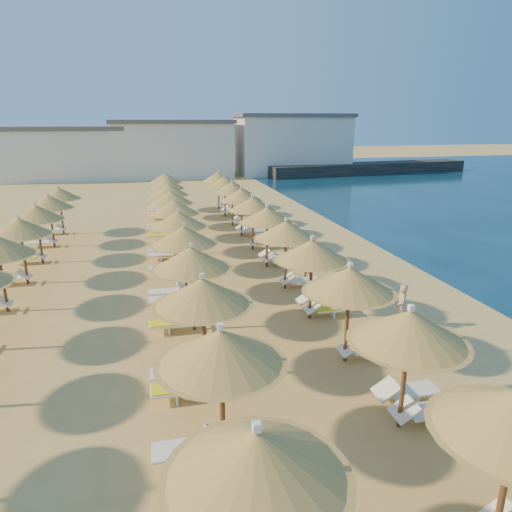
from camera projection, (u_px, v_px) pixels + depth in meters
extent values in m
plane|color=tan|center=(243.00, 321.00, 17.17)|extent=(220.00, 220.00, 0.00)
cube|color=black|center=(369.00, 168.00, 64.10)|extent=(30.26, 7.63, 1.50)
cube|color=white|center=(63.00, 155.00, 57.45)|extent=(15.00, 8.00, 6.00)
cube|color=#59514C|center=(60.00, 129.00, 56.52)|extent=(15.60, 8.48, 0.50)
cube|color=white|center=(173.00, 151.00, 60.10)|extent=(15.00, 8.00, 6.80)
cube|color=#59514C|center=(172.00, 122.00, 59.05)|extent=(15.60, 8.48, 0.50)
cube|color=white|center=(292.00, 146.00, 63.67)|extent=(15.00, 8.00, 7.60)
cube|color=#59514C|center=(292.00, 116.00, 62.51)|extent=(15.60, 8.48, 0.50)
cylinder|color=brown|center=(505.00, 483.00, 7.84)|extent=(0.12, 0.12, 2.57)
cylinder|color=brown|center=(404.00, 380.00, 10.91)|extent=(0.12, 0.12, 2.57)
cone|color=#A4732F|center=(409.00, 326.00, 10.50)|extent=(2.64, 2.64, 0.77)
cone|color=#A4732F|center=(408.00, 339.00, 10.60)|extent=(2.85, 2.85, 0.12)
cube|color=white|center=(411.00, 308.00, 10.37)|extent=(0.12, 0.12, 0.14)
cylinder|color=brown|center=(347.00, 323.00, 13.98)|extent=(0.12, 0.12, 2.57)
cone|color=#A4732F|center=(350.00, 279.00, 13.58)|extent=(2.64, 2.64, 0.77)
cone|color=#A4732F|center=(349.00, 290.00, 13.67)|extent=(2.85, 2.85, 0.12)
cube|color=white|center=(350.00, 265.00, 13.45)|extent=(0.12, 0.12, 0.14)
cylinder|color=brown|center=(311.00, 287.00, 17.06)|extent=(0.12, 0.12, 2.57)
cone|color=#A4732F|center=(312.00, 250.00, 16.65)|extent=(2.64, 2.64, 0.77)
cone|color=#A4732F|center=(312.00, 259.00, 16.75)|extent=(2.85, 2.85, 0.12)
cube|color=white|center=(312.00, 238.00, 16.52)|extent=(0.12, 0.12, 0.14)
cylinder|color=brown|center=(285.00, 261.00, 20.13)|extent=(0.12, 0.12, 2.57)
cone|color=#A4732F|center=(286.00, 230.00, 19.73)|extent=(2.64, 2.64, 0.77)
cone|color=#A4732F|center=(286.00, 237.00, 19.82)|extent=(2.85, 2.85, 0.12)
cube|color=white|center=(286.00, 219.00, 19.59)|extent=(0.12, 0.12, 0.14)
cylinder|color=brown|center=(267.00, 242.00, 23.21)|extent=(0.12, 0.12, 2.57)
cone|color=#A4732F|center=(267.00, 215.00, 22.80)|extent=(2.64, 2.64, 0.77)
cone|color=#A4732F|center=(267.00, 221.00, 22.89)|extent=(2.85, 2.85, 0.12)
cube|color=white|center=(267.00, 206.00, 22.67)|extent=(0.12, 0.12, 0.14)
cylinder|color=brown|center=(253.00, 228.00, 26.28)|extent=(0.12, 0.12, 2.57)
cone|color=#A4732F|center=(253.00, 204.00, 25.87)|extent=(2.64, 2.64, 0.77)
cone|color=#A4732F|center=(253.00, 209.00, 25.97)|extent=(2.85, 2.85, 0.12)
cube|color=white|center=(253.00, 196.00, 25.74)|extent=(0.12, 0.12, 0.14)
cylinder|color=brown|center=(241.00, 217.00, 29.36)|extent=(0.12, 0.12, 2.57)
cone|color=#A4732F|center=(241.00, 195.00, 28.95)|extent=(2.64, 2.64, 0.77)
cone|color=#A4732F|center=(241.00, 200.00, 29.04)|extent=(2.85, 2.85, 0.12)
cube|color=white|center=(241.00, 188.00, 28.82)|extent=(0.12, 0.12, 0.14)
cylinder|color=brown|center=(232.00, 208.00, 32.43)|extent=(0.12, 0.12, 2.57)
cone|color=#A4732F|center=(232.00, 188.00, 32.02)|extent=(2.64, 2.64, 0.77)
cone|color=#A4732F|center=(232.00, 192.00, 32.12)|extent=(2.85, 2.85, 0.12)
cube|color=white|center=(232.00, 181.00, 31.89)|extent=(0.12, 0.12, 0.14)
cylinder|color=brown|center=(225.00, 200.00, 35.51)|extent=(0.12, 0.12, 2.57)
cone|color=#A4732F|center=(225.00, 182.00, 35.10)|extent=(2.64, 2.64, 0.77)
cone|color=#A4732F|center=(225.00, 186.00, 35.19)|extent=(2.85, 2.85, 0.12)
cube|color=white|center=(224.00, 176.00, 34.97)|extent=(0.12, 0.12, 0.14)
cylinder|color=brown|center=(219.00, 194.00, 38.58)|extent=(0.12, 0.12, 2.57)
cone|color=#A4732F|center=(218.00, 177.00, 38.17)|extent=(2.64, 2.64, 0.77)
cone|color=#A4732F|center=(218.00, 181.00, 38.27)|extent=(2.85, 2.85, 0.12)
cube|color=white|center=(218.00, 171.00, 38.04)|extent=(0.12, 0.12, 0.14)
cone|color=#A4732F|center=(257.00, 454.00, 6.48)|extent=(2.64, 2.64, 0.77)
cone|color=#A4732F|center=(257.00, 473.00, 6.57)|extent=(2.85, 2.85, 0.12)
cube|color=white|center=(257.00, 427.00, 6.35)|extent=(0.12, 0.12, 0.14)
cylinder|color=brown|center=(222.00, 405.00, 9.96)|extent=(0.12, 0.12, 2.57)
cone|color=#A4732F|center=(221.00, 347.00, 9.55)|extent=(2.64, 2.64, 0.77)
cone|color=#A4732F|center=(221.00, 361.00, 9.64)|extent=(2.85, 2.85, 0.12)
cube|color=white|center=(220.00, 327.00, 9.42)|extent=(0.12, 0.12, 0.14)
cylinder|color=brown|center=(204.00, 338.00, 13.03)|extent=(0.12, 0.12, 2.57)
cone|color=#A4732F|center=(203.00, 291.00, 12.63)|extent=(2.64, 2.64, 0.77)
cone|color=#A4732F|center=(203.00, 302.00, 12.72)|extent=(2.85, 2.85, 0.12)
cube|color=white|center=(202.00, 276.00, 12.49)|extent=(0.12, 0.12, 0.14)
cylinder|color=brown|center=(193.00, 296.00, 16.11)|extent=(0.12, 0.12, 2.57)
cone|color=#A4732F|center=(191.00, 258.00, 15.70)|extent=(2.64, 2.64, 0.77)
cone|color=#A4732F|center=(192.00, 267.00, 15.79)|extent=(2.85, 2.85, 0.12)
cube|color=white|center=(191.00, 245.00, 15.57)|extent=(0.12, 0.12, 0.14)
cylinder|color=brown|center=(185.00, 268.00, 19.18)|extent=(0.12, 0.12, 2.57)
cone|color=#A4732F|center=(184.00, 235.00, 18.77)|extent=(2.64, 2.64, 0.77)
cone|color=#A4732F|center=(184.00, 243.00, 18.87)|extent=(2.85, 2.85, 0.12)
cube|color=white|center=(183.00, 224.00, 18.64)|extent=(0.12, 0.12, 0.14)
cylinder|color=brown|center=(180.00, 248.00, 22.26)|extent=(0.12, 0.12, 2.57)
cone|color=#A4732F|center=(179.00, 219.00, 21.85)|extent=(2.64, 2.64, 0.77)
cone|color=#A4732F|center=(179.00, 226.00, 21.94)|extent=(2.85, 2.85, 0.12)
cube|color=white|center=(178.00, 210.00, 21.72)|extent=(0.12, 0.12, 0.14)
cylinder|color=brown|center=(176.00, 232.00, 25.33)|extent=(0.12, 0.12, 2.57)
cone|color=#A4732F|center=(174.00, 207.00, 24.92)|extent=(2.64, 2.64, 0.77)
cone|color=#A4732F|center=(175.00, 213.00, 25.02)|extent=(2.85, 2.85, 0.12)
cube|color=white|center=(174.00, 199.00, 24.79)|extent=(0.12, 0.12, 0.14)
cylinder|color=brown|center=(173.00, 220.00, 28.41)|extent=(0.12, 0.12, 2.57)
cone|color=#A4732F|center=(171.00, 197.00, 28.00)|extent=(2.64, 2.64, 0.77)
cone|color=#A4732F|center=(172.00, 203.00, 28.09)|extent=(2.85, 2.85, 0.12)
cube|color=white|center=(171.00, 190.00, 27.87)|extent=(0.12, 0.12, 0.14)
cylinder|color=brown|center=(170.00, 210.00, 31.48)|extent=(0.12, 0.12, 2.57)
cone|color=#A4732F|center=(169.00, 190.00, 31.07)|extent=(2.64, 2.64, 0.77)
cone|color=#A4732F|center=(169.00, 194.00, 31.17)|extent=(2.85, 2.85, 0.12)
cube|color=white|center=(168.00, 183.00, 30.94)|extent=(0.12, 0.12, 0.14)
cylinder|color=brown|center=(168.00, 202.00, 34.55)|extent=(0.12, 0.12, 2.57)
cone|color=#A4732F|center=(167.00, 183.00, 34.15)|extent=(2.64, 2.64, 0.77)
cone|color=#A4732F|center=(167.00, 188.00, 34.24)|extent=(2.85, 2.85, 0.12)
cube|color=white|center=(166.00, 177.00, 34.02)|extent=(0.12, 0.12, 0.14)
cylinder|color=brown|center=(166.00, 195.00, 37.63)|extent=(0.12, 0.12, 2.57)
cone|color=#A4732F|center=(165.00, 178.00, 37.22)|extent=(2.64, 2.64, 0.77)
cone|color=#A4732F|center=(165.00, 182.00, 37.31)|extent=(2.85, 2.85, 0.12)
cube|color=white|center=(165.00, 172.00, 37.09)|extent=(0.12, 0.12, 0.14)
cylinder|color=brown|center=(3.00, 281.00, 17.66)|extent=(0.12, 0.12, 2.57)
cylinder|color=brown|center=(24.00, 257.00, 20.73)|extent=(0.12, 0.12, 2.57)
cone|color=#A4732F|center=(19.00, 226.00, 20.33)|extent=(2.64, 2.64, 0.77)
cone|color=#A4732F|center=(21.00, 234.00, 20.42)|extent=(2.85, 2.85, 0.12)
cube|color=white|center=(18.00, 216.00, 20.19)|extent=(0.12, 0.12, 0.14)
cylinder|color=brown|center=(40.00, 239.00, 23.81)|extent=(0.12, 0.12, 2.57)
cone|color=#A4732F|center=(36.00, 212.00, 23.40)|extent=(2.64, 2.64, 0.77)
cone|color=#A4732F|center=(37.00, 219.00, 23.49)|extent=(2.85, 2.85, 0.12)
cube|color=white|center=(35.00, 204.00, 23.27)|extent=(0.12, 0.12, 0.14)
cylinder|color=brown|center=(52.00, 226.00, 26.88)|extent=(0.12, 0.12, 2.57)
cone|color=#A4732F|center=(49.00, 202.00, 26.47)|extent=(2.64, 2.64, 0.77)
cone|color=#A4732F|center=(50.00, 207.00, 26.57)|extent=(2.85, 2.85, 0.12)
cube|color=white|center=(48.00, 194.00, 26.34)|extent=(0.12, 0.12, 0.14)
cylinder|color=brown|center=(62.00, 215.00, 29.96)|extent=(0.12, 0.12, 2.57)
cone|color=#A4732F|center=(59.00, 193.00, 29.55)|extent=(2.64, 2.64, 0.77)
cone|color=#A4732F|center=(59.00, 198.00, 29.64)|extent=(2.85, 2.85, 0.12)
cube|color=white|center=(58.00, 186.00, 29.42)|extent=(0.12, 0.12, 0.14)
cube|color=white|center=(432.00, 410.00, 11.38)|extent=(1.37, 0.65, 0.06)
cube|color=white|center=(432.00, 415.00, 11.43)|extent=(0.06, 0.59, 0.32)
cube|color=white|center=(404.00, 410.00, 11.17)|extent=(0.58, 0.65, 0.40)
cube|color=white|center=(413.00, 390.00, 12.22)|extent=(1.37, 0.65, 0.06)
cube|color=white|center=(412.00, 395.00, 12.27)|extent=(0.06, 0.59, 0.32)
cube|color=white|center=(386.00, 389.00, 12.01)|extent=(0.58, 0.65, 0.40)
cube|color=white|center=(183.00, 449.00, 10.04)|extent=(1.37, 0.65, 0.06)
cube|color=white|center=(183.00, 455.00, 10.09)|extent=(0.06, 0.59, 0.32)
cube|color=white|center=(219.00, 438.00, 10.17)|extent=(0.58, 0.65, 0.40)
cube|color=white|center=(371.00, 348.00, 14.46)|extent=(1.37, 0.65, 0.06)
cube|color=white|center=(371.00, 353.00, 14.50)|extent=(0.06, 0.59, 0.32)
cube|color=white|center=(348.00, 347.00, 14.24)|extent=(0.58, 0.65, 0.40)
cube|color=white|center=(174.00, 372.00, 13.11)|extent=(1.37, 0.65, 0.06)
cube|color=white|center=(174.00, 377.00, 13.16)|extent=(0.06, 0.59, 0.32)
cube|color=white|center=(202.00, 364.00, 13.25)|extent=(0.58, 0.65, 0.40)
cube|color=white|center=(176.00, 389.00, 12.27)|extent=(1.37, 0.65, 0.06)
cube|color=white|center=(176.00, 394.00, 12.32)|extent=(0.06, 0.59, 0.32)
cube|color=white|center=(206.00, 381.00, 12.41)|extent=(0.58, 0.65, 0.40)
cube|color=yellow|center=(176.00, 387.00, 12.26)|extent=(1.31, 0.60, 0.05)
cube|color=white|center=(332.00, 308.00, 17.53)|extent=(1.37, 0.65, 0.06)
cube|color=white|center=(332.00, 312.00, 17.58)|extent=(0.06, 0.59, 0.32)
cube|color=white|center=(312.00, 307.00, 17.32)|extent=(0.58, 0.65, 0.40)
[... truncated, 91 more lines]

